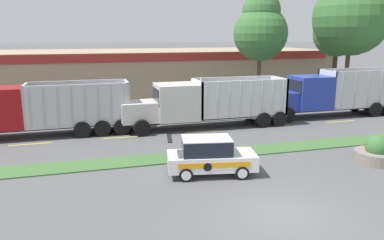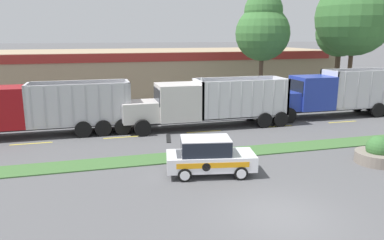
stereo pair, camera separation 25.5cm
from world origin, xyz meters
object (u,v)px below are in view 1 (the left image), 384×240
Objects in this scene: dump_truck_lead at (18,112)px; stone_planter at (377,153)px; dump_truck_mid at (325,95)px; dump_truck_far_right at (191,105)px; rally_car at (210,156)px.

dump_truck_lead is 5.37× the size of stone_planter.
dump_truck_lead is 22.26m from dump_truck_mid.
dump_truck_far_right is (-11.20, -0.72, -0.08)m from dump_truck_mid.
dump_truck_far_right reaches higher than stone_planter.
dump_truck_lead is 13.33m from rally_car.
dump_truck_mid is 1.06× the size of dump_truck_far_right.
rally_car is at bearing 175.16° from stone_planter.
dump_truck_far_right reaches higher than dump_truck_lead.
dump_truck_far_right is 8.90m from rally_car.
dump_truck_far_right is 2.69× the size of rally_car.
dump_truck_lead reaches higher than rally_car.
dump_truck_far_right reaches higher than rally_car.
dump_truck_mid is 15.90m from rally_car.
rally_car is (-12.77, -9.45, -0.82)m from dump_truck_mid.
dump_truck_far_right is at bearing 127.12° from stone_planter.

